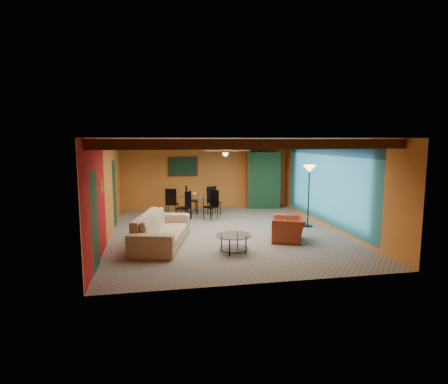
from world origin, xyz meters
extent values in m
cube|color=gray|center=(0.00, 0.00, 0.00)|extent=(6.50, 8.00, 0.01)
cube|color=silver|center=(0.00, 0.00, 2.70)|extent=(6.50, 8.00, 0.01)
cube|color=orange|center=(0.00, 4.00, 1.35)|extent=(6.50, 0.02, 2.70)
cube|color=#9D1112|center=(-3.25, 0.00, 1.35)|extent=(0.02, 8.00, 2.70)
cube|color=teal|center=(3.25, 0.00, 1.35)|extent=(0.02, 8.00, 2.70)
imported|color=tan|center=(-1.84, -0.94, 0.40)|extent=(1.68, 2.89, 0.79)
imported|color=maroon|center=(1.48, -1.25, 0.32)|extent=(1.16, 1.23, 0.64)
cube|color=maroon|center=(2.20, 3.70, 1.07)|extent=(1.31, 0.81, 2.14)
cube|color=black|center=(-0.90, 3.96, 1.65)|extent=(1.05, 0.03, 0.65)
imported|color=#26661E|center=(2.20, 3.70, 2.39)|extent=(0.57, 0.54, 0.50)
imported|color=orange|center=(-0.65, 2.35, 1.10)|extent=(0.17, 0.17, 0.18)
camera|label=1|loc=(-2.02, -10.45, 2.66)|focal=29.98mm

